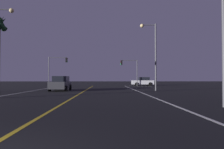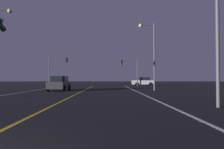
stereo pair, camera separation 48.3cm
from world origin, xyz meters
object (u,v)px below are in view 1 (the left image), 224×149
object	(u,v)px
traffic_light_near_left	(58,65)
street_lamp_right_far	(152,48)
traffic_light_near_right	(129,67)
car_oncoming	(61,84)
car_crossing_side	(143,82)

from	to	relation	value
traffic_light_near_left	street_lamp_right_far	bearing A→B (deg)	-46.63
traffic_light_near_right	traffic_light_near_left	size ratio (longest dim) A/B	0.91
traffic_light_near_right	car_oncoming	bearing A→B (deg)	56.99
traffic_light_near_left	traffic_light_near_right	bearing A→B (deg)	0.00
car_oncoming	traffic_light_near_left	distance (m)	15.92
street_lamp_right_far	car_oncoming	bearing A→B (deg)	-2.40
traffic_light_near_left	street_lamp_right_far	world-z (taller)	street_lamp_right_far
car_oncoming	street_lamp_right_far	world-z (taller)	street_lamp_right_far
car_crossing_side	traffic_light_near_left	world-z (taller)	traffic_light_near_left
car_crossing_side	traffic_light_near_right	distance (m)	4.38
car_oncoming	traffic_light_near_left	world-z (taller)	traffic_light_near_left
car_crossing_side	traffic_light_near_right	world-z (taller)	traffic_light_near_right
car_crossing_side	street_lamp_right_far	distance (m)	17.42
traffic_light_near_right	street_lamp_right_far	distance (m)	15.59
car_oncoming	traffic_light_near_right	xyz separation A→B (m)	(9.79, 15.07, 2.94)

